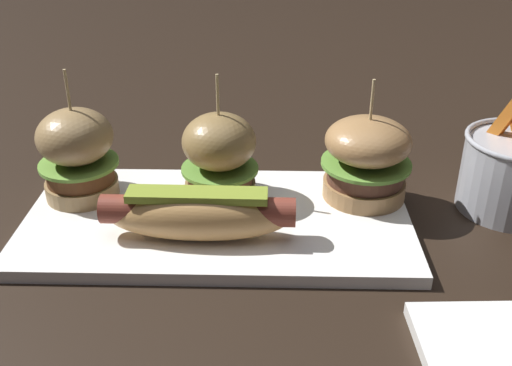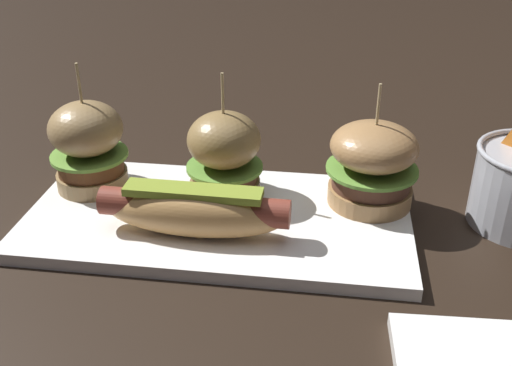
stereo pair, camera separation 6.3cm
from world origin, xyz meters
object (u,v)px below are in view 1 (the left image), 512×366
(platter_main, at_px, (218,220))
(slider_center, at_px, (219,156))
(hot_dog, at_px, (198,213))
(slider_left, at_px, (77,153))
(slider_right, at_px, (367,158))

(platter_main, xyz_separation_m, slider_center, (0.00, 0.04, 0.06))
(platter_main, bearing_deg, hot_dog, -109.09)
(slider_left, bearing_deg, slider_center, 0.52)
(hot_dog, distance_m, slider_left, 0.17)
(platter_main, distance_m, slider_right, 0.18)
(slider_left, xyz_separation_m, slider_center, (0.16, 0.00, -0.00))
(hot_dog, height_order, slider_center, slider_center)
(slider_left, relative_size, slider_center, 1.03)
(slider_right, bearing_deg, hot_dog, -152.97)
(slider_left, bearing_deg, slider_right, 1.09)
(slider_center, height_order, slider_right, slider_center)
(hot_dog, xyz_separation_m, slider_center, (0.02, 0.09, 0.02))
(hot_dog, bearing_deg, slider_left, 149.19)
(platter_main, relative_size, slider_left, 2.79)
(slider_left, relative_size, slider_right, 1.07)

